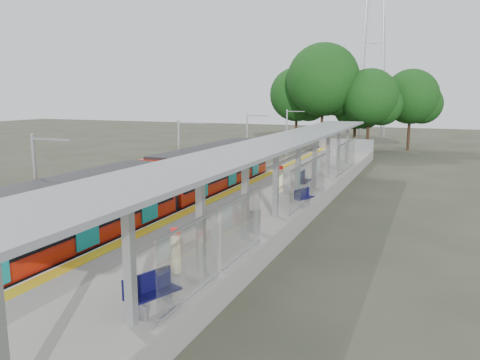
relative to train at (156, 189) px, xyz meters
The scene contains 15 objects.
trackbed 6.90m from the train, 90.01° to the left, with size 3.00×70.00×0.24m, color #59544C.
platform 8.16m from the train, 55.83° to the left, with size 6.00×50.00×1.00m, color gray.
tactile_strip 6.99m from the train, 73.61° to the left, with size 0.60×50.00×0.02m, color gold.
end_fence 31.90m from the train, 81.89° to the left, with size 6.00×0.10×1.20m, color #9EA0A5.
train is the anchor object (origin of this frame).
canopy 7.06m from the train, 24.75° to the left, with size 3.27×38.00×3.66m.
pylon 62.09m from the train, 86.64° to the left, with size 8.00×4.00×38.00m, color #9EA0A5, non-canonical shape.
tree_cluster 39.58m from the train, 86.20° to the left, with size 21.24×12.93×13.32m.
catenary_masts 5.95m from the train, 106.96° to the left, with size 2.08×48.16×5.40m.
bench_near 12.33m from the train, 58.10° to the right, with size 1.04×1.67×1.10m.
bench_mid 8.02m from the train, 27.12° to the left, with size 0.87×1.41×0.92m.
bench_far 9.95m from the train, 53.31° to the left, with size 0.54×1.70×1.16m.
info_pillar_near 9.59m from the train, 53.45° to the right, with size 0.35×0.35×1.57m.
info_pillar_far 8.11m from the train, 53.02° to the left, with size 0.38×0.38×1.68m.
litter_bin 6.90m from the train, 18.89° to the right, with size 0.50×0.50×1.02m, color #9EA0A5.
Camera 1 is at (9.06, -7.51, 6.97)m, focal length 35.00 mm.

